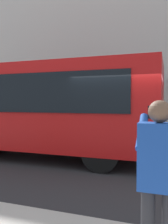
{
  "coord_description": "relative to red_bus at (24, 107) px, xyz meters",
  "views": [
    {
      "loc": [
        -1.2,
        6.8,
        1.83
      ],
      "look_at": [
        1.34,
        -0.37,
        1.53
      ],
      "focal_mm": 38.61,
      "sensor_mm": 36.0,
      "label": 1
    }
  ],
  "objects": [
    {
      "name": "red_bus",
      "position": [
        0.0,
        0.0,
        0.0
      ],
      "size": [
        9.05,
        2.54,
        3.08
      ],
      "color": "red",
      "rests_on": "ground_plane"
    },
    {
      "name": "ground_plane",
      "position": [
        -3.49,
        0.31,
        -1.68
      ],
      "size": [
        60.0,
        60.0,
        0.0
      ],
      "primitive_type": "plane",
      "color": "#2B2B2D"
    },
    {
      "name": "building_facade_far",
      "position": [
        -3.51,
        -6.48,
        4.3
      ],
      "size": [
        28.0,
        1.55,
        12.0
      ],
      "color": "beige",
      "rests_on": "ground_plane"
    },
    {
      "name": "pedestrian_photographer",
      "position": [
        -4.61,
        4.67,
        -0.54
      ],
      "size": [
        0.53,
        0.52,
        1.7
      ],
      "color": "#2D2D33",
      "rests_on": "sidewalk_curb"
    }
  ]
}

